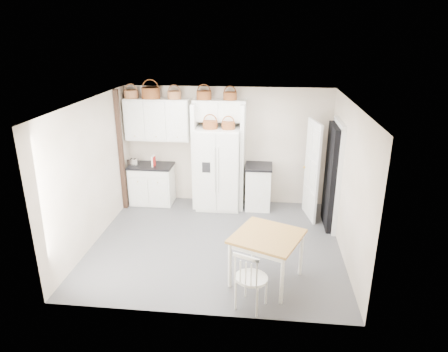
# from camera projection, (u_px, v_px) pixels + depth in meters

# --- Properties ---
(floor) EXTENTS (4.50, 4.50, 0.00)m
(floor) POSITION_uv_depth(u_px,v_px,m) (216.00, 243.00, 7.41)
(floor) COLOR #4D4D4F
(floor) RESTS_ON ground
(ceiling) EXTENTS (4.50, 4.50, 0.00)m
(ceiling) POSITION_uv_depth(u_px,v_px,m) (215.00, 103.00, 6.52)
(ceiling) COLOR white
(ceiling) RESTS_ON wall_back
(wall_back) EXTENTS (4.50, 0.00, 4.50)m
(wall_back) POSITION_uv_depth(u_px,v_px,m) (227.00, 146.00, 8.83)
(wall_back) COLOR tan
(wall_back) RESTS_ON floor
(wall_left) EXTENTS (0.00, 4.00, 4.00)m
(wall_left) POSITION_uv_depth(u_px,v_px,m) (92.00, 173.00, 7.19)
(wall_left) COLOR tan
(wall_left) RESTS_ON floor
(wall_right) EXTENTS (0.00, 4.00, 4.00)m
(wall_right) POSITION_uv_depth(u_px,v_px,m) (348.00, 182.00, 6.74)
(wall_right) COLOR tan
(wall_right) RESTS_ON floor
(refrigerator) EXTENTS (0.93, 0.75, 1.79)m
(refrigerator) POSITION_uv_depth(u_px,v_px,m) (219.00, 168.00, 8.66)
(refrigerator) COLOR white
(refrigerator) RESTS_ON floor
(base_cab_left) EXTENTS (0.93, 0.59, 0.86)m
(base_cab_left) POSITION_uv_depth(u_px,v_px,m) (152.00, 185.00, 9.02)
(base_cab_left) COLOR silver
(base_cab_left) RESTS_ON floor
(base_cab_right) EXTENTS (0.53, 0.64, 0.94)m
(base_cab_right) POSITION_uv_depth(u_px,v_px,m) (258.00, 187.00, 8.76)
(base_cab_right) COLOR silver
(base_cab_right) RESTS_ON floor
(dining_table) EXTENTS (1.25, 1.25, 0.80)m
(dining_table) POSITION_uv_depth(u_px,v_px,m) (266.00, 258.00, 6.17)
(dining_table) COLOR #AA642D
(dining_table) RESTS_ON floor
(windsor_chair) EXTENTS (0.59, 0.57, 0.95)m
(windsor_chair) POSITION_uv_depth(u_px,v_px,m) (251.00, 278.00, 5.54)
(windsor_chair) COLOR silver
(windsor_chair) RESTS_ON floor
(counter_left) EXTENTS (0.97, 0.63, 0.04)m
(counter_left) POSITION_uv_depth(u_px,v_px,m) (151.00, 166.00, 8.86)
(counter_left) COLOR black
(counter_left) RESTS_ON base_cab_left
(counter_right) EXTENTS (0.57, 0.68, 0.04)m
(counter_right) POSITION_uv_depth(u_px,v_px,m) (259.00, 166.00, 8.60)
(counter_right) COLOR black
(counter_right) RESTS_ON base_cab_right
(toaster) EXTENTS (0.24, 0.15, 0.16)m
(toaster) POSITION_uv_depth(u_px,v_px,m) (133.00, 162.00, 8.77)
(toaster) COLOR silver
(toaster) RESTS_ON counter_left
(cookbook_red) EXTENTS (0.05, 0.15, 0.22)m
(cookbook_red) POSITION_uv_depth(u_px,v_px,m) (154.00, 162.00, 8.74)
(cookbook_red) COLOR red
(cookbook_red) RESTS_ON counter_left
(cookbook_cream) EXTENTS (0.05, 0.16, 0.24)m
(cookbook_cream) POSITION_uv_depth(u_px,v_px,m) (153.00, 161.00, 8.73)
(cookbook_cream) COLOR white
(cookbook_cream) RESTS_ON counter_left
(basket_upper_a) EXTENTS (0.30, 0.30, 0.17)m
(basket_upper_a) POSITION_uv_depth(u_px,v_px,m) (131.00, 94.00, 8.49)
(basket_upper_a) COLOR brown
(basket_upper_a) RESTS_ON upper_cabinet
(basket_upper_b) EXTENTS (0.39, 0.39, 0.23)m
(basket_upper_b) POSITION_uv_depth(u_px,v_px,m) (151.00, 93.00, 8.43)
(basket_upper_b) COLOR brown
(basket_upper_b) RESTS_ON upper_cabinet
(basket_upper_c) EXTENTS (0.29, 0.29, 0.17)m
(basket_upper_c) POSITION_uv_depth(u_px,v_px,m) (174.00, 95.00, 8.39)
(basket_upper_c) COLOR brown
(basket_upper_c) RESTS_ON upper_cabinet
(basket_bridge_a) EXTENTS (0.31, 0.31, 0.18)m
(basket_bridge_a) POSITION_uv_depth(u_px,v_px,m) (204.00, 95.00, 8.33)
(basket_bridge_a) COLOR brown
(basket_bridge_a) RESTS_ON bridge_cabinet
(basket_bridge_b) EXTENTS (0.28, 0.28, 0.16)m
(basket_bridge_b) POSITION_uv_depth(u_px,v_px,m) (230.00, 96.00, 8.28)
(basket_bridge_b) COLOR brown
(basket_bridge_b) RESTS_ON bridge_cabinet
(basket_fridge_a) EXTENTS (0.31, 0.31, 0.16)m
(basket_fridge_a) POSITION_uv_depth(u_px,v_px,m) (210.00, 125.00, 8.25)
(basket_fridge_a) COLOR brown
(basket_fridge_a) RESTS_ON refrigerator
(basket_fridge_b) EXTENTS (0.28, 0.28, 0.15)m
(basket_fridge_b) POSITION_uv_depth(u_px,v_px,m) (228.00, 126.00, 8.21)
(basket_fridge_b) COLOR brown
(basket_fridge_b) RESTS_ON refrigerator
(upper_cabinet) EXTENTS (1.40, 0.34, 0.90)m
(upper_cabinet) POSITION_uv_depth(u_px,v_px,m) (158.00, 120.00, 8.62)
(upper_cabinet) COLOR silver
(upper_cabinet) RESTS_ON wall_back
(bridge_cabinet) EXTENTS (1.12, 0.34, 0.45)m
(bridge_cabinet) POSITION_uv_depth(u_px,v_px,m) (219.00, 110.00, 8.40)
(bridge_cabinet) COLOR silver
(bridge_cabinet) RESTS_ON wall_back
(fridge_panel_left) EXTENTS (0.08, 0.60, 2.30)m
(fridge_panel_left) POSITION_uv_depth(u_px,v_px,m) (196.00, 156.00, 8.67)
(fridge_panel_left) COLOR silver
(fridge_panel_left) RESTS_ON floor
(fridge_panel_right) EXTENTS (0.08, 0.60, 2.30)m
(fridge_panel_right) POSITION_uv_depth(u_px,v_px,m) (242.00, 157.00, 8.57)
(fridge_panel_right) COLOR silver
(fridge_panel_right) RESTS_ON floor
(trim_post) EXTENTS (0.09, 0.09, 2.60)m
(trim_post) POSITION_uv_depth(u_px,v_px,m) (121.00, 151.00, 8.45)
(trim_post) COLOR black
(trim_post) RESTS_ON floor
(doorway_void) EXTENTS (0.18, 0.85, 2.05)m
(doorway_void) POSITION_uv_depth(u_px,v_px,m) (332.00, 177.00, 7.77)
(doorway_void) COLOR black
(doorway_void) RESTS_ON floor
(door_slab) EXTENTS (0.21, 0.79, 2.05)m
(door_slab) POSITION_uv_depth(u_px,v_px,m) (312.00, 171.00, 8.12)
(door_slab) COLOR white
(door_slab) RESTS_ON floor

